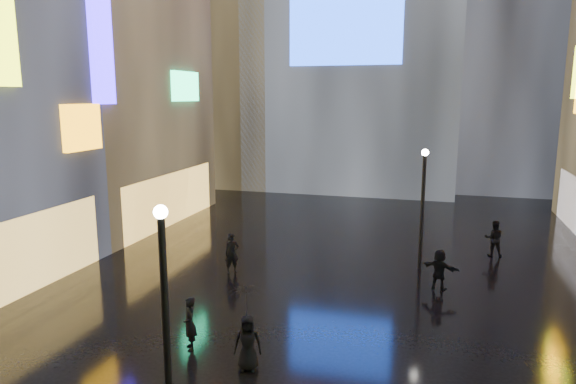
% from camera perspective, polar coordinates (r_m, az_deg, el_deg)
% --- Properties ---
extents(ground, '(140.00, 140.00, 0.00)m').
position_cam_1_polar(ground, '(21.72, 5.92, -9.25)').
color(ground, black).
rests_on(ground, ground).
extents(building_left_far, '(10.28, 12.00, 22.00)m').
position_cam_1_polar(building_left_far, '(32.78, -21.41, 16.27)').
color(building_left_far, black).
rests_on(building_left_far, ground).
extents(tower_flank_left, '(10.00, 10.00, 26.00)m').
position_cam_1_polar(tower_flank_left, '(45.96, -6.76, 17.62)').
color(tower_flank_left, black).
rests_on(tower_flank_left, ground).
extents(lamp_near, '(0.30, 0.30, 5.20)m').
position_cam_1_polar(lamp_near, '(11.38, -13.49, -12.56)').
color(lamp_near, black).
rests_on(lamp_near, ground).
extents(lamp_far, '(0.30, 0.30, 5.20)m').
position_cam_1_polar(lamp_far, '(22.41, 14.74, -1.10)').
color(lamp_far, black).
rests_on(lamp_far, ground).
extents(pedestrian_4, '(0.86, 0.67, 1.55)m').
position_cam_1_polar(pedestrian_4, '(14.54, -4.50, -16.37)').
color(pedestrian_4, black).
rests_on(pedestrian_4, ground).
extents(pedestrian_5, '(1.53, 0.98, 1.58)m').
position_cam_1_polar(pedestrian_5, '(20.82, 16.47, -8.24)').
color(pedestrian_5, black).
rests_on(pedestrian_5, ground).
extents(pedestrian_6, '(0.73, 0.69, 1.69)m').
position_cam_1_polar(pedestrian_6, '(21.87, -6.26, -6.79)').
color(pedestrian_6, black).
rests_on(pedestrian_6, ground).
extents(pedestrian_7, '(0.85, 0.68, 1.69)m').
position_cam_1_polar(pedestrian_7, '(25.77, 21.90, -4.80)').
color(pedestrian_7, black).
rests_on(pedestrian_7, ground).
extents(umbrella_2, '(1.22, 1.21, 0.86)m').
position_cam_1_polar(umbrella_2, '(14.04, -4.58, -11.99)').
color(umbrella_2, black).
rests_on(umbrella_2, pedestrian_4).
extents(pedestrian_8, '(0.65, 0.69, 1.59)m').
position_cam_1_polar(pedestrian_8, '(15.80, -10.86, -14.16)').
color(pedestrian_8, black).
rests_on(pedestrian_8, ground).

